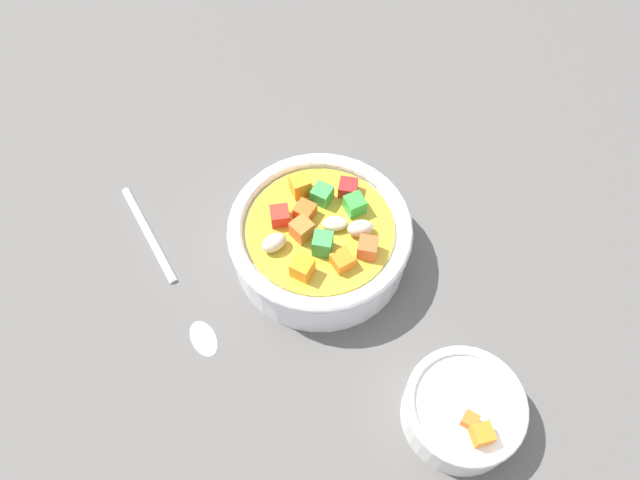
# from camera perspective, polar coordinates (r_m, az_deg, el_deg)

# --- Properties ---
(ground_plane) EXTENTS (1.40, 1.40, 0.02)m
(ground_plane) POSITION_cam_1_polar(r_m,az_deg,el_deg) (0.61, -0.00, -1.76)
(ground_plane) COLOR #565451
(soup_bowl_main) EXTENTS (0.18, 0.18, 0.07)m
(soup_bowl_main) POSITION_cam_1_polar(r_m,az_deg,el_deg) (0.58, 0.01, 0.21)
(soup_bowl_main) COLOR white
(soup_bowl_main) RESTS_ON ground_plane
(spoon) EXTENTS (0.11, 0.20, 0.01)m
(spoon) POSITION_cam_1_polar(r_m,az_deg,el_deg) (0.61, -14.23, -2.96)
(spoon) COLOR silver
(spoon) RESTS_ON ground_plane
(side_bowl_small) EXTENTS (0.10, 0.10, 0.05)m
(side_bowl_small) POSITION_cam_1_polar(r_m,az_deg,el_deg) (0.53, 13.46, -15.48)
(side_bowl_small) COLOR white
(side_bowl_small) RESTS_ON ground_plane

